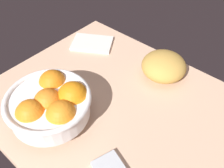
{
  "coord_description": "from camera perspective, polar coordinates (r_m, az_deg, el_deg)",
  "views": [
    {
      "loc": [
        29.36,
        -37.71,
        57.47
      ],
      "look_at": [
        -5.65,
        2.19,
        5.0
      ],
      "focal_mm": 40.09,
      "sensor_mm": 36.0,
      "label": 1
    }
  ],
  "objects": [
    {
      "name": "fruit_bowl",
      "position": [
        0.69,
        -13.67,
        -4.47
      ],
      "size": [
        23.32,
        23.32,
        11.74
      ],
      "color": "white",
      "rests_on": "ground"
    },
    {
      "name": "bread_loaf",
      "position": [
        0.84,
        11.72,
        4.02
      ],
      "size": [
        19.97,
        20.01,
        8.21
      ],
      "primitive_type": "ellipsoid",
      "rotation": [
        0.0,
        0.0,
        5.23
      ],
      "color": "#C19343",
      "rests_on": "ground"
    },
    {
      "name": "ground_plane",
      "position": [
        0.76,
        2.13,
        -6.35
      ],
      "size": [
        81.15,
        62.08,
        3.0
      ],
      "primitive_type": "cube",
      "color": "#D8AD8E"
    },
    {
      "name": "napkin_folded",
      "position": [
        0.99,
        -4.55,
        9.27
      ],
      "size": [
        18.5,
        16.99,
        1.06
      ],
      "primitive_type": "cube",
      "rotation": [
        0.0,
        0.0,
        0.55
      ],
      "color": "silver",
      "rests_on": "ground"
    }
  ]
}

